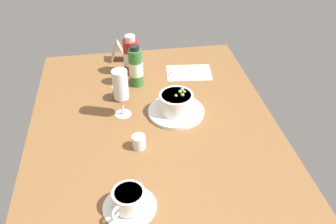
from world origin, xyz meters
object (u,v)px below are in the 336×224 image
Objects in this scene: creamer_jug at (139,142)px; porridge_bowl at (176,105)px; sauce_bottle_red at (131,56)px; wine_glass at (121,87)px; sauce_bottle_green at (136,67)px; jam_jar at (120,92)px; menu_card at (118,51)px; cutlery_setting at (188,72)px; coffee_cup at (129,201)px.

porridge_bowl is at bearing -42.71° from creamer_jug.
porridge_bowl is 1.20× the size of sauce_bottle_red.
wine_glass reaches higher than sauce_bottle_green.
porridge_bowl is 20.44cm from wine_glass.
jam_jar is 30.09cm from menu_card.
cutlery_setting is at bearing -118.89° from menu_card.
wine_glass is at bearing 179.50° from menu_card.
jam_jar reaches higher than creamer_jug.
menu_card reaches higher than jam_jar.
cutlery_setting is 24.46cm from sauce_bottle_red.
porridge_bowl is 21.75cm from creamer_jug.
coffee_cup is at bearing 179.87° from jam_jar.
porridge_bowl is 33.42cm from sauce_bottle_red.
wine_glass is at bearing 83.72° from porridge_bowl.
porridge_bowl is 1.20× the size of sauce_bottle_green.
creamer_jug is at bearing -171.06° from jam_jar.
wine_glass reaches higher than cutlery_setting.
creamer_jug is (23.06, -4.52, -0.48)cm from coffee_cup.
creamer_jug is at bearing -176.42° from menu_card.
sauce_bottle_red is at bearing 80.74° from cutlery_setting.
wine_glass is 3.12× the size of jam_jar.
jam_jar is at bearing 178.53° from menu_card.
sauce_bottle_green is at bearing -163.60° from menu_card.
menu_card is (58.05, 3.63, 2.08)cm from creamer_jug.
coffee_cup reaches higher than creamer_jug.
cutlery_setting is 3.87× the size of creamer_jug.
creamer_jug is 0.57× the size of menu_card.
porridge_bowl is 45.93cm from menu_card.
coffee_cup is 60.81cm from sauce_bottle_green.
cutlery_setting is 1.17× the size of sauce_bottle_red.
porridge_bowl is at bearing -156.43° from menu_card.
sauce_bottle_green is (9.13, -6.93, 4.98)cm from jam_jar.
jam_jar is at bearing 57.79° from porridge_bowl.
wine_glass is at bearing 12.47° from creamer_jug.
menu_card is (40.03, -0.35, -7.22)cm from wine_glass.
menu_card is at bearing 61.11° from cutlery_setting.
creamer_jug is 0.30× the size of sauce_bottle_red.
porridge_bowl is 22.63cm from jam_jar.
porridge_bowl is at bearing -156.28° from sauce_bottle_red.
creamer_jug is 0.89× the size of jam_jar.
cutlery_setting is 1.37× the size of coffee_cup.
sauce_bottle_green is (-5.44, 21.89, 7.46)cm from cutlery_setting.
creamer_jug is 28.35cm from jam_jar.
porridge_bowl is at bearing -150.05° from sauce_bottle_green.
cutlery_setting is at bearing -19.98° from porridge_bowl.
sauce_bottle_green is (-9.19, -1.14, 0.10)cm from sauce_bottle_red.
jam_jar is at bearing 162.46° from sauce_bottle_red.
menu_card reaches higher than coffee_cup.
coffee_cup is at bearing 156.21° from cutlery_setting.
jam_jar reaches higher than cutlery_setting.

